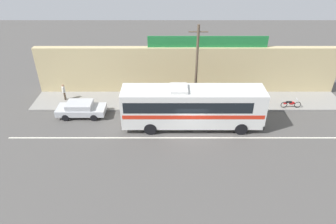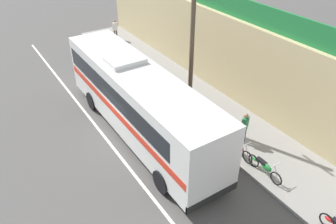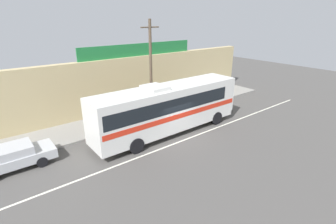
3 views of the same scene
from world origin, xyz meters
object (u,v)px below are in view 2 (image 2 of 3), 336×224
Objects in this scene: intercity_bus at (137,98)px; pedestrian_far_left at (245,126)px; pedestrian_far_right at (115,28)px; motorcycle_green at (264,167)px; motorcycle_blue at (238,147)px; parked_car at (95,49)px; utility_pole at (192,48)px.

intercity_bus reaches higher than pedestrian_far_left.
intercity_bus reaches higher than pedestrian_far_right.
pedestrian_far_right is at bearing 175.33° from motorcycle_green.
motorcycle_blue is (-1.60, -0.06, 0.00)m from motorcycle_green.
motorcycle_green is at bearing 4.73° from parked_car.
pedestrian_far_right reaches higher than motorcycle_blue.
motorcycle_green is 17.96m from pedestrian_far_right.
parked_car reaches higher than motorcycle_blue.
intercity_bus reaches higher than parked_car.
utility_pole is at bearing -177.98° from motorcycle_green.
utility_pole is 4.77× the size of pedestrian_far_left.
utility_pole is 4.51m from pedestrian_far_left.
motorcycle_green is (5.78, 2.98, -1.50)m from intercity_bus.
pedestrian_far_right is at bearing 174.66° from motorcycle_blue.
motorcycle_blue is at bearing 1.95° from utility_pole.
utility_pole is 4.75× the size of pedestrian_far_right.
intercity_bus is 6.68m from motorcycle_green.
motorcycle_green is 1.60m from motorcycle_blue.
motorcycle_green is at bearing 27.29° from intercity_bus.
intercity_bus is 1.49× the size of utility_pole.
pedestrian_far_left is at bearing 18.45° from utility_pole.
utility_pole is at bearing 6.10° from parked_car.
utility_pole is (0.52, 2.80, 2.15)m from intercity_bus.
pedestrian_far_right is (-17.89, 1.46, 0.54)m from motorcycle_green.
pedestrian_far_right reaches higher than parked_car.
utility_pole reaches higher than motorcycle_green.
pedestrian_far_left is at bearing 46.72° from intercity_bus.
pedestrian_far_left is (3.09, 1.03, -3.12)m from utility_pole.
motorcycle_green is 2.40m from pedestrian_far_left.
motorcycle_green and motorcycle_blue have the same top height.
intercity_bus is 2.71× the size of parked_car.
intercity_bus is 12.94m from pedestrian_far_right.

